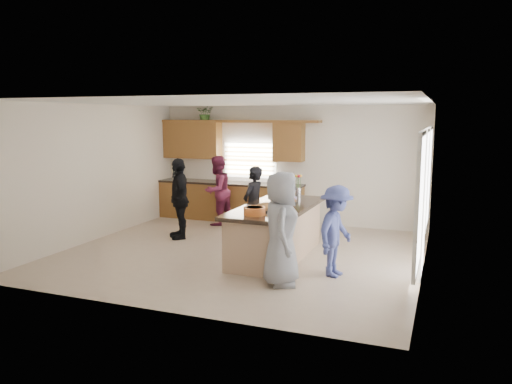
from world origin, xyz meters
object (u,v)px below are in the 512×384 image
at_px(woman_left_back, 253,205).
at_px(woman_right_back, 336,231).
at_px(woman_right_front, 281,229).
at_px(woman_left_front, 179,198).
at_px(woman_left_mid, 217,191).
at_px(salad_bowl, 254,211).
at_px(island, 276,233).

height_order(woman_left_back, woman_right_back, woman_left_back).
distance_m(woman_left_back, woman_right_front, 2.55).
distance_m(woman_left_back, woman_left_front, 1.62).
relative_size(woman_left_mid, woman_right_back, 1.11).
bearing_deg(woman_right_back, salad_bowl, 112.09).
relative_size(salad_bowl, woman_left_front, 0.21).
bearing_deg(woman_left_mid, woman_left_front, 5.39).
relative_size(woman_left_front, woman_right_back, 1.15).
xyz_separation_m(woman_left_mid, woman_left_front, (-0.18, -1.48, 0.03)).
bearing_deg(woman_right_front, woman_right_back, -62.77).
bearing_deg(woman_left_back, woman_left_front, -75.18).
distance_m(salad_bowl, woman_right_back, 1.36).
bearing_deg(woman_left_mid, salad_bowl, 47.14).
height_order(salad_bowl, woman_right_front, woman_right_front).
distance_m(woman_left_mid, woman_right_back, 4.44).
bearing_deg(woman_left_front, woman_right_back, 29.37).
relative_size(woman_left_back, woman_right_back, 1.06).
distance_m(woman_left_back, woman_right_back, 2.50).
xyz_separation_m(woman_left_front, woman_right_back, (3.61, -1.35, -0.11)).
height_order(woman_left_back, woman_right_front, woman_right_front).
bearing_deg(woman_left_front, woman_left_back, 55.06).
distance_m(island, salad_bowl, 1.11).
relative_size(island, woman_left_back, 1.73).
xyz_separation_m(salad_bowl, woman_left_back, (-0.69, 1.73, -0.24)).
xyz_separation_m(salad_bowl, woman_left_mid, (-2.12, 3.06, -0.21)).
relative_size(woman_left_back, woman_right_front, 0.90).
bearing_deg(woman_left_mid, island, 58.33).
xyz_separation_m(woman_left_mid, woman_right_back, (3.43, -2.83, -0.08)).
bearing_deg(island, woman_right_front, -68.02).
xyz_separation_m(salad_bowl, woman_right_front, (0.61, -0.46, -0.16)).
distance_m(woman_left_front, woman_right_back, 3.85).
distance_m(woman_left_mid, woman_right_front, 4.46).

